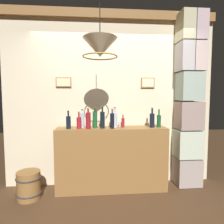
% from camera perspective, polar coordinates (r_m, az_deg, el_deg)
% --- Properties ---
extents(ground_plane, '(12.00, 12.00, 0.00)m').
position_cam_1_polar(ground_plane, '(2.65, 1.65, -29.39)').
color(ground_plane, '#4C331E').
extents(panelled_rear_partition, '(3.46, 0.15, 2.87)m').
position_cam_1_polar(panelled_rear_partition, '(3.29, -0.47, 5.11)').
color(panelled_rear_partition, beige).
rests_on(panelled_rear_partition, ground).
extents(stone_pillar, '(0.41, 0.40, 2.79)m').
position_cam_1_polar(stone_pillar, '(3.46, 21.28, 2.87)').
color(stone_pillar, '#9F918A').
rests_on(stone_pillar, ground).
extents(bar_shelf_unit, '(1.72, 0.37, 0.99)m').
position_cam_1_polar(bar_shelf_unit, '(3.19, -0.08, -13.44)').
color(bar_shelf_unit, olive).
rests_on(bar_shelf_unit, ground).
extents(liquor_bottle_vermouth, '(0.07, 0.07, 0.32)m').
position_cam_1_polar(liquor_bottle_vermouth, '(2.95, -6.94, -2.42)').
color(liquor_bottle_vermouth, maroon).
rests_on(liquor_bottle_vermouth, bar_shelf_unit).
extents(liquor_bottle_tequila, '(0.06, 0.06, 0.29)m').
position_cam_1_polar(liquor_bottle_tequila, '(3.19, 13.50, -2.42)').
color(liquor_bottle_tequila, '#174E23').
rests_on(liquor_bottle_tequila, bar_shelf_unit).
extents(liquor_bottle_bourbon, '(0.08, 0.08, 0.32)m').
position_cam_1_polar(liquor_bottle_bourbon, '(3.08, 0.79, -2.25)').
color(liquor_bottle_bourbon, silver).
rests_on(liquor_bottle_bourbon, bar_shelf_unit).
extents(liquor_bottle_whiskey, '(0.08, 0.08, 0.32)m').
position_cam_1_polar(liquor_bottle_whiskey, '(3.14, 11.58, -2.27)').
color(liquor_bottle_whiskey, black).
rests_on(liquor_bottle_whiskey, bar_shelf_unit).
extents(liquor_bottle_rye, '(0.07, 0.07, 0.28)m').
position_cam_1_polar(liquor_bottle_rye, '(3.03, -12.58, -2.85)').
color(liquor_bottle_rye, black).
rests_on(liquor_bottle_rye, bar_shelf_unit).
extents(liquor_bottle_gin, '(0.07, 0.07, 0.34)m').
position_cam_1_polar(liquor_bottle_gin, '(3.00, -2.80, -2.24)').
color(liquor_bottle_gin, black).
rests_on(liquor_bottle_gin, bar_shelf_unit).
extents(liquor_bottle_brandy, '(0.06, 0.06, 0.29)m').
position_cam_1_polar(liquor_bottle_brandy, '(3.10, -8.64, -2.27)').
color(liquor_bottle_brandy, '#ADBAD0').
rests_on(liquor_bottle_brandy, bar_shelf_unit).
extents(liquor_bottle_mezcal, '(0.06, 0.06, 0.30)m').
position_cam_1_polar(liquor_bottle_mezcal, '(2.97, 0.04, -2.52)').
color(liquor_bottle_mezcal, black).
rests_on(liquor_bottle_mezcal, bar_shelf_unit).
extents(liquor_bottle_scotch, '(0.07, 0.07, 0.26)m').
position_cam_1_polar(liquor_bottle_scotch, '(3.00, -9.60, -3.02)').
color(liquor_bottle_scotch, maroon).
rests_on(liquor_bottle_scotch, bar_shelf_unit).
extents(liquor_bottle_port, '(0.07, 0.07, 0.31)m').
position_cam_1_polar(liquor_bottle_port, '(3.03, -4.98, -2.15)').
color(liquor_bottle_port, '#1B5326').
rests_on(liquor_bottle_port, bar_shelf_unit).
extents(liquor_bottle_sherry, '(0.05, 0.05, 0.21)m').
position_cam_1_polar(liquor_bottle_sherry, '(3.09, 3.21, -3.02)').
color(liquor_bottle_sherry, maroon).
rests_on(liquor_bottle_sherry, bar_shelf_unit).
extents(glass_tumbler_rocks, '(0.08, 0.08, 0.07)m').
position_cam_1_polar(glass_tumbler_rocks, '(3.20, 2.59, -3.57)').
color(glass_tumbler_rocks, silver).
rests_on(glass_tumbler_rocks, bar_shelf_unit).
extents(pendant_lamp, '(0.42, 0.42, 0.62)m').
position_cam_1_polar(pendant_lamp, '(2.43, -3.51, 18.10)').
color(pendant_lamp, '#EFE5C6').
extents(wooden_barrel, '(0.36, 0.36, 0.40)m').
position_cam_1_polar(wooden_barrel, '(3.25, -23.08, -19.00)').
color(wooden_barrel, olive).
rests_on(wooden_barrel, ground).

